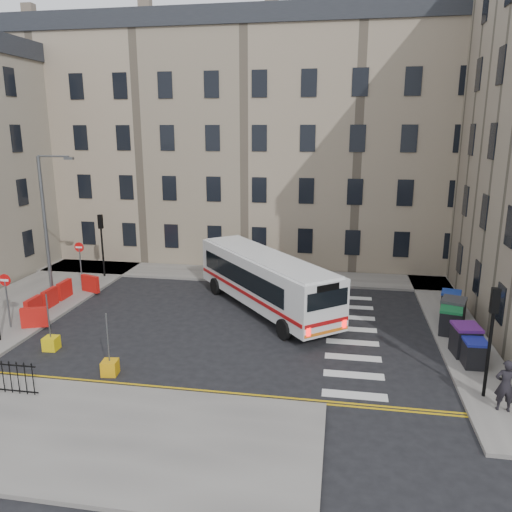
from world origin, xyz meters
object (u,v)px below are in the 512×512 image
(bus, at_px, (265,279))
(wheelie_bin_e, at_px, (451,302))
(wheelie_bin_a, at_px, (474,353))
(wheelie_bin_b, at_px, (465,340))
(streetlamp, at_px, (45,226))
(wheelie_bin_d, at_px, (453,312))
(wheelie_bin_c, at_px, (450,321))
(bollard_yellow, at_px, (51,343))
(pedestrian, at_px, (505,385))
(bollard_chevron, at_px, (110,368))

(bus, relative_size, wheelie_bin_e, 7.78)
(wheelie_bin_a, bearing_deg, wheelie_bin_b, 94.20)
(streetlamp, height_order, wheelie_bin_d, streetlamp)
(streetlamp, height_order, wheelie_bin_c, streetlamp)
(wheelie_bin_a, height_order, bollard_yellow, wheelie_bin_a)
(wheelie_bin_b, xyz_separation_m, pedestrian, (0.29, -4.41, 0.26))
(bus, xyz_separation_m, wheelie_bin_b, (9.35, -4.43, -0.91))
(wheelie_bin_d, height_order, pedestrian, pedestrian)
(wheelie_bin_a, relative_size, pedestrian, 0.60)
(wheelie_bin_b, xyz_separation_m, wheelie_bin_d, (0.15, 3.29, 0.03))
(wheelie_bin_b, distance_m, bollard_yellow, 18.10)
(streetlamp, distance_m, wheelie_bin_d, 22.13)
(bollard_yellow, bearing_deg, wheelie_bin_d, 17.04)
(wheelie_bin_b, relative_size, wheelie_bin_c, 0.99)
(pedestrian, bearing_deg, bollard_chevron, 2.73)
(wheelie_bin_c, distance_m, wheelie_bin_d, 1.07)
(wheelie_bin_b, bearing_deg, bus, 148.16)
(wheelie_bin_d, bearing_deg, bollard_chevron, -134.07)
(bus, relative_size, wheelie_bin_d, 6.49)
(wheelie_bin_a, xyz_separation_m, pedestrian, (0.17, -3.34, 0.37))
(wheelie_bin_b, bearing_deg, wheelie_bin_c, 87.69)
(streetlamp, distance_m, wheelie_bin_a, 22.68)
(streetlamp, xyz_separation_m, bollard_yellow, (3.75, -6.24, -4.04))
(bus, bearing_deg, pedestrian, -81.43)
(pedestrian, height_order, bollard_yellow, pedestrian)
(streetlamp, height_order, pedestrian, streetlamp)
(wheelie_bin_d, distance_m, bollard_chevron, 16.21)
(wheelie_bin_d, relative_size, pedestrian, 0.84)
(wheelie_bin_a, bearing_deg, bollard_chevron, -170.58)
(wheelie_bin_a, distance_m, wheelie_bin_c, 3.36)
(wheelie_bin_c, height_order, bollard_yellow, wheelie_bin_c)
(pedestrian, distance_m, bollard_yellow, 18.38)
(streetlamp, distance_m, wheelie_bin_b, 22.34)
(wheelie_bin_b, bearing_deg, wheelie_bin_e, 79.17)
(wheelie_bin_e, height_order, pedestrian, pedestrian)
(bus, xyz_separation_m, wheelie_bin_e, (9.73, 0.63, -0.97))
(bollard_chevron, bearing_deg, wheelie_bin_b, 15.66)
(wheelie_bin_e, distance_m, pedestrian, 9.48)
(wheelie_bin_b, relative_size, wheelie_bin_e, 1.03)
(wheelie_bin_a, relative_size, wheelie_bin_c, 0.83)
(streetlamp, distance_m, wheelie_bin_e, 22.39)
(streetlamp, xyz_separation_m, wheelie_bin_c, (21.53, -1.72, -3.55))
(streetlamp, relative_size, pedestrian, 4.37)
(streetlamp, xyz_separation_m, wheelie_bin_b, (21.69, -3.99, -3.51))
(wheelie_bin_b, height_order, bollard_yellow, wheelie_bin_b)
(wheelie_bin_d, distance_m, pedestrian, 7.71)
(wheelie_bin_b, xyz_separation_m, bollard_yellow, (-17.95, -2.26, -0.52))
(bollard_yellow, relative_size, bollard_chevron, 1.00)
(bus, height_order, wheelie_bin_c, bus)
(wheelie_bin_e, bearing_deg, bus, -161.75)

